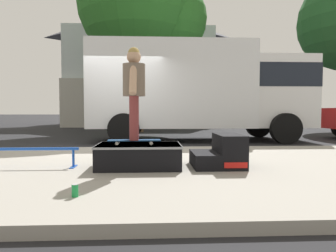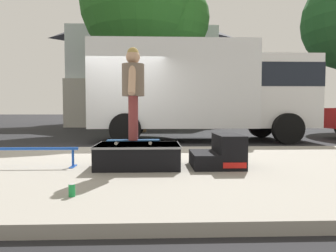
{
  "view_description": "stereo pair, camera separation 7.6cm",
  "coord_description": "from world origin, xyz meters",
  "px_view_note": "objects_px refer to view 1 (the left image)",
  "views": [
    {
      "loc": [
        0.94,
        -7.83,
        0.98
      ],
      "look_at": [
        1.22,
        -2.24,
        0.7
      ],
      "focal_mm": 33.31,
      "sensor_mm": 36.0,
      "label": 1
    },
    {
      "loc": [
        1.01,
        -7.83,
        0.98
      ],
      "look_at": [
        1.22,
        -2.24,
        0.7
      ],
      "focal_mm": 33.31,
      "sensor_mm": 36.0,
      "label": 2
    }
  ],
  "objects_px": {
    "skate_box": "(139,155)",
    "kicker_ramp": "(221,153)",
    "box_truck": "(200,88)",
    "grind_rail": "(26,152)",
    "skateboard": "(134,141)",
    "street_tree_neighbour": "(144,8)",
    "soda_can": "(75,191)",
    "skater_kid": "(134,86)"
  },
  "relations": [
    {
      "from": "skater_kid",
      "to": "soda_can",
      "type": "bearing_deg",
      "value": -107.73
    },
    {
      "from": "skater_kid",
      "to": "street_tree_neighbour",
      "type": "relative_size",
      "value": 0.16
    },
    {
      "from": "box_truck",
      "to": "street_tree_neighbour",
      "type": "distance_m",
      "value": 5.98
    },
    {
      "from": "kicker_ramp",
      "to": "box_truck",
      "type": "bearing_deg",
      "value": 84.58
    },
    {
      "from": "skateboard",
      "to": "street_tree_neighbour",
      "type": "relative_size",
      "value": 0.09
    },
    {
      "from": "grind_rail",
      "to": "skater_kid",
      "type": "height_order",
      "value": "skater_kid"
    },
    {
      "from": "kicker_ramp",
      "to": "street_tree_neighbour",
      "type": "bearing_deg",
      "value": 98.48
    },
    {
      "from": "skate_box",
      "to": "kicker_ramp",
      "type": "relative_size",
      "value": 1.55
    },
    {
      "from": "grind_rail",
      "to": "soda_can",
      "type": "xyz_separation_m",
      "value": [
        1.12,
        -1.65,
        -0.17
      ]
    },
    {
      "from": "grind_rail",
      "to": "skateboard",
      "type": "relative_size",
      "value": 1.97
    },
    {
      "from": "skater_kid",
      "to": "box_truck",
      "type": "distance_m",
      "value": 5.69
    },
    {
      "from": "street_tree_neighbour",
      "to": "grind_rail",
      "type": "bearing_deg",
      "value": -99.19
    },
    {
      "from": "grind_rail",
      "to": "street_tree_neighbour",
      "type": "distance_m",
      "value": 10.88
    },
    {
      "from": "soda_can",
      "to": "box_truck",
      "type": "relative_size",
      "value": 0.02
    },
    {
      "from": "skateboard",
      "to": "skater_kid",
      "type": "height_order",
      "value": "skater_kid"
    },
    {
      "from": "grind_rail",
      "to": "box_truck",
      "type": "bearing_deg",
      "value": 56.89
    },
    {
      "from": "soda_can",
      "to": "box_truck",
      "type": "height_order",
      "value": "box_truck"
    },
    {
      "from": "skater_kid",
      "to": "box_truck",
      "type": "xyz_separation_m",
      "value": [
        1.83,
        5.38,
        0.36
      ]
    },
    {
      "from": "grind_rail",
      "to": "kicker_ramp",
      "type": "bearing_deg",
      "value": -1.28
    },
    {
      "from": "kicker_ramp",
      "to": "grind_rail",
      "type": "distance_m",
      "value": 2.94
    },
    {
      "from": "kicker_ramp",
      "to": "street_tree_neighbour",
      "type": "relative_size",
      "value": 0.1
    },
    {
      "from": "kicker_ramp",
      "to": "skater_kid",
      "type": "relative_size",
      "value": 0.59
    },
    {
      "from": "skater_kid",
      "to": "grind_rail",
      "type": "bearing_deg",
      "value": 176.86
    },
    {
      "from": "kicker_ramp",
      "to": "skateboard",
      "type": "height_order",
      "value": "kicker_ramp"
    },
    {
      "from": "skateboard",
      "to": "skater_kid",
      "type": "relative_size",
      "value": 0.58
    },
    {
      "from": "grind_rail",
      "to": "skateboard",
      "type": "xyz_separation_m",
      "value": [
        1.62,
        -0.09,
        0.18
      ]
    },
    {
      "from": "skateboard",
      "to": "soda_can",
      "type": "distance_m",
      "value": 1.67
    },
    {
      "from": "skate_box",
      "to": "soda_can",
      "type": "bearing_deg",
      "value": -109.7
    },
    {
      "from": "soda_can",
      "to": "skateboard",
      "type": "bearing_deg",
      "value": 72.27
    },
    {
      "from": "skate_box",
      "to": "kicker_ramp",
      "type": "distance_m",
      "value": 1.25
    },
    {
      "from": "skater_kid",
      "to": "box_truck",
      "type": "bearing_deg",
      "value": 71.21
    },
    {
      "from": "skate_box",
      "to": "skateboard",
      "type": "distance_m",
      "value": 0.23
    },
    {
      "from": "skater_kid",
      "to": "street_tree_neighbour",
      "type": "xyz_separation_m",
      "value": [
        -0.09,
        9.52,
        4.22
      ]
    },
    {
      "from": "skate_box",
      "to": "box_truck",
      "type": "relative_size",
      "value": 0.18
    },
    {
      "from": "kicker_ramp",
      "to": "box_truck",
      "type": "height_order",
      "value": "box_truck"
    },
    {
      "from": "skate_box",
      "to": "box_truck",
      "type": "xyz_separation_m",
      "value": [
        1.76,
        5.35,
        1.39
      ]
    },
    {
      "from": "kicker_ramp",
      "to": "soda_can",
      "type": "xyz_separation_m",
      "value": [
        -1.82,
        -1.58,
        -0.14
      ]
    },
    {
      "from": "box_truck",
      "to": "skater_kid",
      "type": "bearing_deg",
      "value": -108.79
    },
    {
      "from": "skater_kid",
      "to": "street_tree_neighbour",
      "type": "bearing_deg",
      "value": 90.57
    },
    {
      "from": "grind_rail",
      "to": "skater_kid",
      "type": "distance_m",
      "value": 1.9
    },
    {
      "from": "grind_rail",
      "to": "soda_can",
      "type": "bearing_deg",
      "value": -55.76
    },
    {
      "from": "skateboard",
      "to": "street_tree_neighbour",
      "type": "height_order",
      "value": "street_tree_neighbour"
    }
  ]
}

